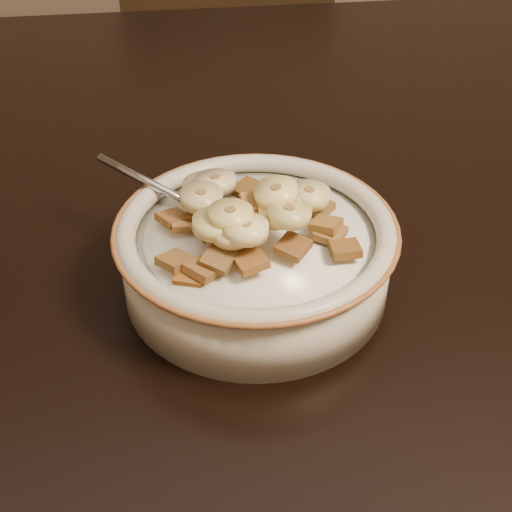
{
  "coord_description": "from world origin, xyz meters",
  "views": [
    {
      "loc": [
        -0.21,
        -0.59,
        1.11
      ],
      "look_at": [
        -0.15,
        -0.17,
        0.78
      ],
      "focal_mm": 50.0,
      "sensor_mm": 36.0,
      "label": 1
    }
  ],
  "objects": [
    {
      "name": "cereal_square_9",
      "position": [
        -0.21,
        -0.2,
        0.81
      ],
      "size": [
        0.03,
        0.03,
        0.01
      ],
      "primitive_type": "cube",
      "rotation": [
        -0.08,
        0.17,
        0.69
      ],
      "color": "olive",
      "rests_on": "milk"
    },
    {
      "name": "banana_slice_7",
      "position": [
        -0.17,
        -0.13,
        0.82
      ],
      "size": [
        0.04,
        0.04,
        0.01
      ],
      "primitive_type": "cylinder",
      "rotation": [
        0.02,
        0.11,
        1.73
      ],
      "color": "#FADC9E",
      "rests_on": "milk"
    },
    {
      "name": "cereal_square_18",
      "position": [
        -0.18,
        -0.21,
        0.81
      ],
      "size": [
        0.03,
        0.03,
        0.01
      ],
      "primitive_type": "cube",
      "rotation": [
        0.14,
        -0.15,
        0.95
      ],
      "color": "brown",
      "rests_on": "milk"
    },
    {
      "name": "milk",
      "position": [
        -0.15,
        -0.17,
        0.8
      ],
      "size": [
        0.17,
        0.17,
        0.0
      ],
      "primitive_type": "cylinder",
      "color": "white",
      "rests_on": "cereal_bowl"
    },
    {
      "name": "cereal_square_21",
      "position": [
        -0.18,
        -0.18,
        0.81
      ],
      "size": [
        0.03,
        0.03,
        0.01
      ],
      "primitive_type": "cube",
      "rotation": [
        -0.02,
        -0.13,
        0.38
      ],
      "color": "olive",
      "rests_on": "milk"
    },
    {
      "name": "cereal_square_4",
      "position": [
        -0.1,
        -0.15,
        0.81
      ],
      "size": [
        0.03,
        0.03,
        0.01
      ],
      "primitive_type": "cube",
      "rotation": [
        -0.03,
        -0.01,
        0.69
      ],
      "color": "brown",
      "rests_on": "milk"
    },
    {
      "name": "banana_slice_6",
      "position": [
        -0.13,
        -0.18,
        0.83
      ],
      "size": [
        0.04,
        0.04,
        0.02
      ],
      "primitive_type": "cylinder",
      "rotation": [
        -0.12,
        -0.13,
        1.4
      ],
      "color": "#EACE8B",
      "rests_on": "milk"
    },
    {
      "name": "banana_slice_5",
      "position": [
        -0.17,
        -0.19,
        0.83
      ],
      "size": [
        0.03,
        0.03,
        0.01
      ],
      "primitive_type": "cylinder",
      "rotation": [
        0.04,
        0.01,
        1.61
      ],
      "color": "#F8E57F",
      "rests_on": "milk"
    },
    {
      "name": "banana_slice_10",
      "position": [
        -0.16,
        -0.2,
        0.83
      ],
      "size": [
        0.04,
        0.04,
        0.01
      ],
      "primitive_type": "cylinder",
      "rotation": [
        0.06,
        0.01,
        2.73
      ],
      "color": "#FFDF8F",
      "rests_on": "milk"
    },
    {
      "name": "banana_slice_0",
      "position": [
        -0.11,
        -0.16,
        0.82
      ],
      "size": [
        0.04,
        0.04,
        0.01
      ],
      "primitive_type": "cylinder",
      "rotation": [
        0.05,
        0.04,
        0.82
      ],
      "color": "#F2E17D",
      "rests_on": "milk"
    },
    {
      "name": "cereal_square_22",
      "position": [
        -0.17,
        -0.11,
        0.81
      ],
      "size": [
        0.02,
        0.02,
        0.01
      ],
      "primitive_type": "cube",
      "rotation": [
        0.23,
        -0.04,
        3.13
      ],
      "color": "brown",
      "rests_on": "milk"
    },
    {
      "name": "cereal_square_19",
      "position": [
        -0.15,
        -0.17,
        0.83
      ],
      "size": [
        0.02,
        0.02,
        0.01
      ],
      "primitive_type": "cube",
      "rotation": [
        0.11,
        0.0,
        0.03
      ],
      "color": "#915F30",
      "rests_on": "milk"
    },
    {
      "name": "banana_slice_1",
      "position": [
        -0.18,
        -0.19,
        0.83
      ],
      "size": [
        0.04,
        0.04,
        0.01
      ],
      "primitive_type": "cylinder",
      "rotation": [
        0.02,
        0.04,
        0.3
      ],
      "color": "#E9D285",
      "rests_on": "milk"
    },
    {
      "name": "chair",
      "position": [
        -0.05,
        0.58,
        0.46
      ],
      "size": [
        0.44,
        0.44,
        0.93
      ],
      "primitive_type": "cube",
      "rotation": [
        0.0,
        0.0,
        0.08
      ],
      "color": "black",
      "rests_on": "floor"
    },
    {
      "name": "cereal_square_10",
      "position": [
        -0.16,
        -0.22,
        0.81
      ],
      "size": [
        0.03,
        0.02,
        0.01
      ],
      "primitive_type": "cube",
      "rotation": [
        -0.05,
        -0.11,
        0.26
      ],
      "color": "brown",
      "rests_on": "milk"
    },
    {
      "name": "spoon",
      "position": [
        -0.17,
        -0.15,
        0.8
      ],
      "size": [
        0.06,
        0.06,
        0.01
      ],
      "primitive_type": "ellipsoid",
      "rotation": [
        0.0,
        0.0,
        4.02
      ],
      "color": "#B9BCC3",
      "rests_on": "cereal_bowl"
    },
    {
      "name": "cereal_square_6",
      "position": [
        -0.21,
        -0.15,
        0.81
      ],
      "size": [
        0.03,
        0.03,
        0.01
      ],
      "primitive_type": "cube",
      "rotation": [
        0.17,
        0.09,
        2.11
      ],
      "color": "brown",
      "rests_on": "milk"
    },
    {
      "name": "cereal_square_23",
      "position": [
        -0.18,
        -0.12,
        0.81
      ],
      "size": [
        0.02,
        0.02,
        0.01
      ],
      "primitive_type": "cube",
      "rotation": [
        -0.11,
        0.09,
        1.3
      ],
      "color": "brown",
      "rests_on": "milk"
    },
    {
      "name": "cereal_square_8",
      "position": [
        -0.18,
        -0.16,
        0.81
      ],
      "size": [
        0.03,
        0.03,
        0.01
      ],
      "primitive_type": "cube",
      "rotation": [
        0.0,
        -0.16,
        2.04
      ],
      "color": "brown",
      "rests_on": "milk"
    },
    {
      "name": "cereal_square_11",
      "position": [
        -0.13,
        -0.2,
        0.81
      ],
      "size": [
        0.03,
        0.03,
        0.01
      ],
      "primitive_type": "cube",
      "rotation": [
        0.08,
        -0.14,
        0.83
      ],
      "color": "brown",
      "rests_on": "milk"
    },
    {
      "name": "cereal_square_13",
      "position": [
        -0.15,
        -0.18,
        0.82
      ],
      "size": [
        0.02,
        0.02,
        0.01
      ],
      "primitive_type": "cube",
      "rotation": [
        0.13,
        -0.17,
        2.88
      ],
      "color": "olive",
      "rests_on": "milk"
    },
    {
      "name": "table",
      "position": [
        0.0,
        0.0,
        0.73
      ],
      "size": [
        1.43,
        0.94,
        0.04
      ],
      "primitive_type": "cube",
      "rotation": [
        0.0,
        0.0,
        -0.03
      ],
      "color": "black",
      "rests_on": "floor"
    },
    {
      "name": "cereal_square_0",
      "position": [
        -0.2,
        -0.21,
        0.8
      ],
      "size": [
        0.03,
        0.03,
        0.01
      ],
      "primitive_type": "cube",
      "rotation": [
        -0.19,
        -0.06,
        2.82
      ],
      "color": "brown",
      "rests_on": "milk"
    },
    {
      "name": "cereal_bowl",
      "position": [
        -0.15,
        -0.17,
        0.77
      ],
      "size": [
        0.2,
        0.2,
        0.05
      ],
      "primitive_type": "cylinder",
      "color": "#BAB7AE",
      "rests_on": "table"
    },
    {
      "name": "cereal_square_12",
      "position": [
        -0.14,
        -0.14,
        0.81
      ],
      "size": [
        0.03,
        0.02,
        0.01
      ],
      "primitive_type": "cube",
      "rotation": [
        -0.25,
        0.07,
        1.84
      ],
      "color": "brown",
      "rests_on": "milk"
    },
    {
      "name": "cereal_square_5",
      "position": [
        -0.18,
        -0.13,
        0.81
      ],
      "size": [
        0.02,
        0.02,
        0.01
      ],
      "primitive_type": "cube",
      "rotation": [
        -0.0,
        0.02,
        3.05
      ],
      "color": "olive",
      "rests_on": "milk"
    },
    {
      "name": "banana_slice_4",
      "position": [
        -0.19,
        -0.15,
        0.82
      ],
      "size": [
        0.04,
        0.04,
        0.01
      ],
      "primitive_type": "cylinder",
      "rotation": [
        0.04,
        -0.04,
        1.74
      ],
      "color": "#DBCD81",
      "rests_on": "milk"
    },
    {
      "name": "cereal_square_17",
      "position": [
        -0.19,
        -0.15,
        0.81
      ],
      "size": [
        0.03,
        0.03,
        0.01
      ],
      "primitive_type": "cube",
      "rotation": [
        -0.19,
        -0.05,
        2.79
      ],
      "color": "brown",
      "rests_on": "milk"
    },
    {
      "name": "cereal_square_3",
      "position": [
        -0.19,
        -0.21,
        0.81
      ],
      "size": [
        0.03,
        0.03,
        0.01
      ],
      "primitive_type": "cube",
      "rotation": [
        0.24,
        -0.11,
        2.39
      ],
      "color": "brown",
      "rests_on": "milk"
    },
    {
      "name": "cereal_square_1",
      "position": [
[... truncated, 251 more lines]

